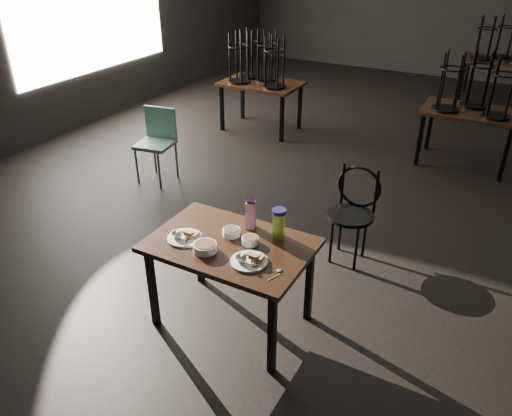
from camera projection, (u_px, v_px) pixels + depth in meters
The scene contains 14 objects.
main_table at pixel (230, 252), 3.73m from camera, with size 1.20×0.80×0.75m.
plate_left at pixel (184, 236), 3.73m from camera, with size 0.26×0.26×0.08m.
plate_right at pixel (249, 260), 3.46m from camera, with size 0.26×0.26×0.09m.
bowl_near at pixel (231, 232), 3.77m from camera, with size 0.13×0.13×0.05m.
bowl_far at pixel (250, 240), 3.67m from camera, with size 0.13×0.13×0.05m.
bowl_big at pixel (205, 247), 3.58m from camera, with size 0.17×0.17×0.06m.
juice_carton at pixel (251, 213), 3.82m from camera, with size 0.08×0.08×0.28m.
water_bottle at pixel (279, 223), 3.71m from camera, with size 0.12×0.12×0.23m.
spoon at pixel (279, 271), 3.38m from camera, with size 0.05×0.18×0.01m.
bentwood_chair at pixel (354, 207), 4.61m from camera, with size 0.43×0.43×0.91m.
school_chair at pixel (157, 138), 6.14m from camera, with size 0.48×0.48×0.90m.
bg_table_left at pixel (260, 79), 7.59m from camera, with size 1.20×0.80×1.48m.
bg_table_right at pixel (472, 109), 6.39m from camera, with size 1.20×0.80×1.48m.
bg_table_far at pixel (500, 58), 8.94m from camera, with size 1.20×0.80×1.48m.
Camera 1 is at (1.17, -5.48, 2.77)m, focal length 35.00 mm.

